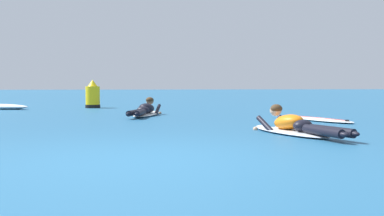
{
  "coord_description": "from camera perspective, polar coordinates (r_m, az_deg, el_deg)",
  "views": [
    {
      "loc": [
        -0.05,
        -5.28,
        0.85
      ],
      "look_at": [
        1.27,
        5.27,
        0.31
      ],
      "focal_mm": 43.45,
      "sensor_mm": 36.0,
      "label": 1
    }
  ],
  "objects": [
    {
      "name": "channel_marker_buoy",
      "position": [
        17.08,
        -12.09,
        1.37
      ],
      "size": [
        0.53,
        0.53,
        1.02
      ],
      "color": "yellow",
      "rests_on": "ground"
    },
    {
      "name": "surfer_far",
      "position": [
        12.54,
        -5.77,
        -0.32
      ],
      "size": [
        1.04,
        2.55,
        0.54
      ],
      "color": "white",
      "rests_on": "ground"
    },
    {
      "name": "ground_plane",
      "position": [
        15.31,
        -6.91,
        -0.28
      ],
      "size": [
        120.0,
        120.0,
        0.0
      ],
      "primitive_type": "plane",
      "color": "#235B84"
    },
    {
      "name": "drifting_surfboard",
      "position": [
        11.22,
        15.25,
        -1.34
      ],
      "size": [
        1.26,
        2.26,
        0.16
      ],
      "color": "white",
      "rests_on": "ground"
    },
    {
      "name": "surfer_near",
      "position": [
        8.05,
        12.46,
        -2.21
      ],
      "size": [
        1.09,
        2.57,
        0.53
      ],
      "color": "silver",
      "rests_on": "ground"
    }
  ]
}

